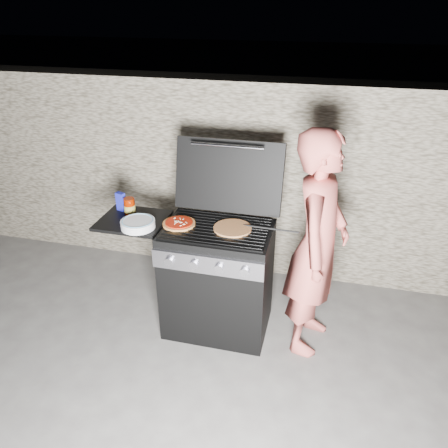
% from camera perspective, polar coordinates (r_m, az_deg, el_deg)
% --- Properties ---
extents(ground, '(50.00, 50.00, 0.00)m').
position_cam_1_polar(ground, '(3.71, -0.77, -12.99)').
color(ground, '#484542').
extents(stone_wall, '(8.00, 0.35, 1.80)m').
position_cam_1_polar(stone_wall, '(4.13, 2.86, 6.07)').
color(stone_wall, gray).
rests_on(stone_wall, ground).
extents(gas_grill, '(1.34, 0.79, 0.91)m').
position_cam_1_polar(gas_grill, '(3.49, -4.81, -6.64)').
color(gas_grill, black).
rests_on(gas_grill, ground).
extents(pizza_topped, '(0.28, 0.28, 0.03)m').
position_cam_1_polar(pizza_topped, '(3.25, -5.89, 0.13)').
color(pizza_topped, tan).
rests_on(pizza_topped, gas_grill).
extents(pizza_plain, '(0.34, 0.34, 0.01)m').
position_cam_1_polar(pizza_plain, '(3.18, 1.12, -0.55)').
color(pizza_plain, '#DD9A51').
rests_on(pizza_plain, gas_grill).
extents(sauce_jar, '(0.09, 0.09, 0.13)m').
position_cam_1_polar(sauce_jar, '(3.47, -12.24, 2.31)').
color(sauce_jar, '#6D1400').
rests_on(sauce_jar, gas_grill).
extents(blue_carton, '(0.08, 0.06, 0.15)m').
position_cam_1_polar(blue_carton, '(3.54, -13.32, 2.86)').
color(blue_carton, '#171D9E').
rests_on(blue_carton, gas_grill).
extents(plate_stack, '(0.29, 0.29, 0.06)m').
position_cam_1_polar(plate_stack, '(3.27, -11.18, 0.00)').
color(plate_stack, silver).
rests_on(plate_stack, gas_grill).
extents(person, '(0.50, 0.68, 1.70)m').
position_cam_1_polar(person, '(3.16, 12.10, -2.82)').
color(person, '#C0554D').
rests_on(person, ground).
extents(tongs, '(0.46, 0.19, 0.10)m').
position_cam_1_polar(tongs, '(3.11, 5.74, -0.49)').
color(tongs, black).
rests_on(tongs, gas_grill).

